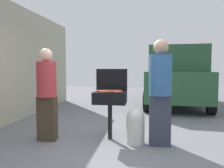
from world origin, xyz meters
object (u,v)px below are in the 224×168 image
hot_dog_7 (116,91)px  propane_tank (135,126)px  hot_dog_1 (108,91)px  hot_dog_14 (114,92)px  hot_dog_3 (106,90)px  parked_minivan (177,76)px  hot_dog_11 (118,92)px  hot_dog_0 (105,91)px  hot_dog_6 (119,91)px  hot_dog_9 (100,91)px  hot_dog_10 (104,92)px  hot_dog_12 (119,92)px  hot_dog_2 (116,91)px  hot_dog_4 (103,91)px  hot_dog_8 (108,92)px  bbq_grill (110,99)px  person_left (47,91)px  hot_dog_5 (112,91)px  person_right (160,89)px

hot_dog_7 → propane_tank: 0.70m
hot_dog_1 → hot_dog_14: bearing=-25.6°
hot_dog_3 → parked_minivan: (1.82, 4.12, 0.12)m
parked_minivan → hot_dog_1: bearing=72.7°
hot_dog_11 → hot_dog_14: bearing=138.4°
hot_dog_0 → hot_dog_6: 0.30m
hot_dog_9 → hot_dog_7: bearing=-16.5°
hot_dog_10 → hot_dog_0: bearing=55.0°
hot_dog_9 → hot_dog_12: 0.41m
hot_dog_2 → hot_dog_0: bearing=-148.2°
hot_dog_4 → hot_dog_7: bearing=-25.3°
hot_dog_8 → hot_dog_12: same height
bbq_grill → hot_dog_7: size_ratio=6.87×
hot_dog_0 → hot_dog_3: (-0.02, 0.21, 0.00)m
hot_dog_11 → parked_minivan: bearing=70.4°
hot_dog_9 → hot_dog_4: bearing=26.3°
hot_dog_0 → parked_minivan: bearing=67.4°
hot_dog_3 → bbq_grill: bearing=-52.4°
hot_dog_1 → hot_dog_9: 0.18m
hot_dog_11 → hot_dog_14: same height
hot_dog_2 → person_left: bearing=-168.2°
hot_dog_6 → hot_dog_14: 0.22m
hot_dog_12 → hot_dog_0: bearing=172.9°
hot_dog_5 → hot_dog_11: same height
hot_dog_14 → person_right: (0.81, -0.13, 0.08)m
hot_dog_11 → hot_dog_7: bearing=119.0°
hot_dog_7 → hot_dog_9: bearing=163.5°
hot_dog_3 → hot_dog_9: 0.14m
bbq_grill → hot_dog_8: 0.23m
hot_dog_9 → propane_tank: size_ratio=0.21×
hot_dog_10 → hot_dog_14: bearing=11.7°
hot_dog_4 → hot_dog_6: size_ratio=1.00×
person_left → hot_dog_1: bearing=-5.0°
hot_dog_11 → hot_dog_12: size_ratio=1.00×
hot_dog_10 → person_left: 1.04m
hot_dog_6 → person_right: (0.75, -0.34, 0.08)m
hot_dog_12 → hot_dog_4: bearing=150.6°
hot_dog_3 → hot_dog_14: 0.28m
hot_dog_9 → hot_dog_8: bearing=-46.6°
hot_dog_5 → propane_tank: hot_dog_5 is taller
hot_dog_3 → hot_dog_5: size_ratio=1.00×
person_right → hot_dog_14: bearing=-9.9°
hot_dog_5 → hot_dog_7: (0.09, -0.14, 0.00)m
person_left → parked_minivan: size_ratio=0.37×
hot_dog_6 → person_right: size_ratio=0.07×
hot_dog_4 → hot_dog_2: bearing=-9.4°
hot_dog_3 → person_left: person_left is taller
hot_dog_9 → hot_dog_14: (0.28, -0.12, 0.00)m
hot_dog_4 → hot_dog_5: same height
hot_dog_3 → hot_dog_5: same height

